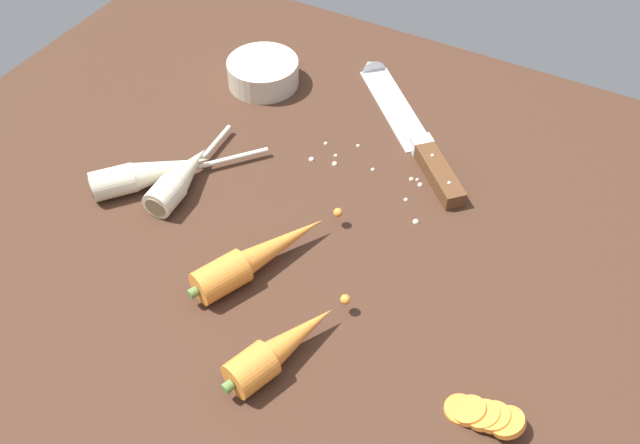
# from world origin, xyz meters

# --- Properties ---
(ground_plane) EXTENTS (1.20, 0.90, 0.04)m
(ground_plane) POSITION_xyz_m (0.00, 0.00, -0.02)
(ground_plane) COLOR #42281C
(chefs_knife) EXTENTS (0.27, 0.27, 0.04)m
(chefs_knife) POSITION_xyz_m (0.01, 0.22, 0.01)
(chefs_knife) COLOR silver
(chefs_knife) RESTS_ON ground_plane
(whole_carrot) EXTENTS (0.11, 0.21, 0.04)m
(whole_carrot) POSITION_xyz_m (-0.04, -0.11, 0.02)
(whole_carrot) COLOR orange
(whole_carrot) RESTS_ON ground_plane
(whole_carrot_second) EXTENTS (0.08, 0.17, 0.04)m
(whole_carrot_second) POSITION_xyz_m (0.05, -0.21, 0.02)
(whole_carrot_second) COLOR orange
(whole_carrot_second) RESTS_ON ground_plane
(parsnip_front) EXTENTS (0.17, 0.20, 0.04)m
(parsnip_front) POSITION_xyz_m (-0.24, -0.05, 0.02)
(parsnip_front) COLOR beige
(parsnip_front) RESTS_ON ground_plane
(parsnip_mid_left) EXTENTS (0.05, 0.19, 0.04)m
(parsnip_mid_left) POSITION_xyz_m (-0.20, -0.04, 0.02)
(parsnip_mid_left) COLOR beige
(parsnip_mid_left) RESTS_ON ground_plane
(carrot_slice_stack) EXTENTS (0.08, 0.04, 0.03)m
(carrot_slice_stack) POSITION_xyz_m (0.27, -0.17, 0.01)
(carrot_slice_stack) COLOR orange
(carrot_slice_stack) RESTS_ON ground_plane
(prep_bowl) EXTENTS (0.11, 0.11, 0.04)m
(prep_bowl) POSITION_xyz_m (-0.23, 0.21, 0.02)
(prep_bowl) COLOR beige
(prep_bowl) RESTS_ON ground_plane
(mince_crumbs) EXTENTS (0.18, 0.10, 0.01)m
(mince_crumbs) POSITION_xyz_m (0.01, 0.10, 0.00)
(mince_crumbs) COLOR beige
(mince_crumbs) RESTS_ON ground_plane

